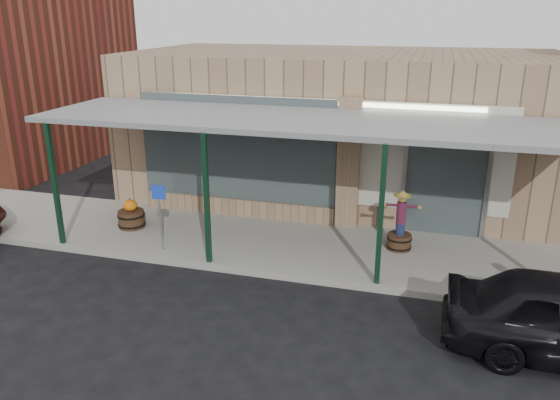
# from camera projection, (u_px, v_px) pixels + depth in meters

# --- Properties ---
(ground) EXTENTS (120.00, 120.00, 0.00)m
(ground) POSITION_uv_depth(u_px,v_px,m) (258.00, 333.00, 9.46)
(ground) COLOR black
(ground) RESTS_ON ground
(sidewalk) EXTENTS (40.00, 3.20, 0.15)m
(sidewalk) POSITION_uv_depth(u_px,v_px,m) (306.00, 248.00, 12.71)
(sidewalk) COLOR gray
(sidewalk) RESTS_ON ground
(storefront) EXTENTS (12.00, 6.25, 4.20)m
(storefront) POSITION_uv_depth(u_px,v_px,m) (342.00, 125.00, 16.20)
(storefront) COLOR #9B7E5F
(storefront) RESTS_ON ground
(awning) EXTENTS (12.00, 3.00, 3.04)m
(awning) POSITION_uv_depth(u_px,v_px,m) (307.00, 123.00, 11.71)
(awning) COLOR slate
(awning) RESTS_ON ground
(block_buildings_near) EXTENTS (61.00, 8.00, 8.00)m
(block_buildings_near) POSITION_uv_depth(u_px,v_px,m) (417.00, 66.00, 16.08)
(block_buildings_near) COLOR brown
(block_buildings_near) RESTS_ON ground
(barrel_scarecrow) EXTENTS (0.85, 0.61, 1.41)m
(barrel_scarecrow) POSITION_uv_depth(u_px,v_px,m) (400.00, 230.00, 12.30)
(barrel_scarecrow) COLOR #472B1C
(barrel_scarecrow) RESTS_ON sidewalk
(barrel_pumpkin) EXTENTS (0.84, 0.84, 0.77)m
(barrel_pumpkin) POSITION_uv_depth(u_px,v_px,m) (131.00, 217.00, 13.64)
(barrel_pumpkin) COLOR #472B1C
(barrel_pumpkin) RESTS_ON sidewalk
(handicap_sign) EXTENTS (0.32, 0.06, 1.53)m
(handicap_sign) POSITION_uv_depth(u_px,v_px,m) (160.00, 209.00, 12.09)
(handicap_sign) COLOR gray
(handicap_sign) RESTS_ON sidewalk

